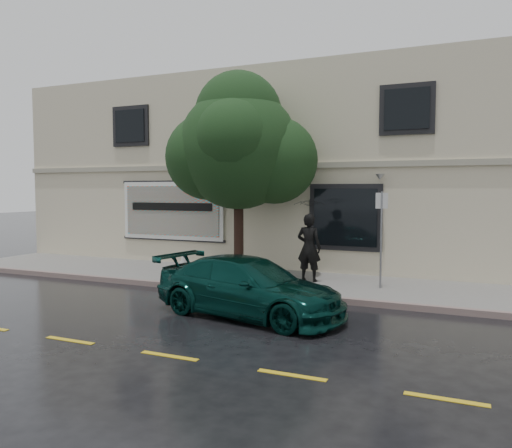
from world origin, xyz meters
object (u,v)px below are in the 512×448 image
at_px(car, 249,287).
at_px(pedestrian, 309,248).
at_px(fire_hydrant, 184,263).
at_px(street_tree, 238,150).

distance_m(car, pedestrian, 3.86).
bearing_deg(fire_hydrant, car, -19.89).
relative_size(street_tree, fire_hydrant, 8.04).
relative_size(car, street_tree, 0.78).
bearing_deg(car, pedestrian, 8.15).
height_order(street_tree, fire_hydrant, street_tree).
xyz_separation_m(car, street_tree, (-2.09, 3.87, 3.39)).
bearing_deg(street_tree, car, -61.64).
bearing_deg(car, fire_hydrant, 58.68).
bearing_deg(street_tree, fire_hydrant, -167.97).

